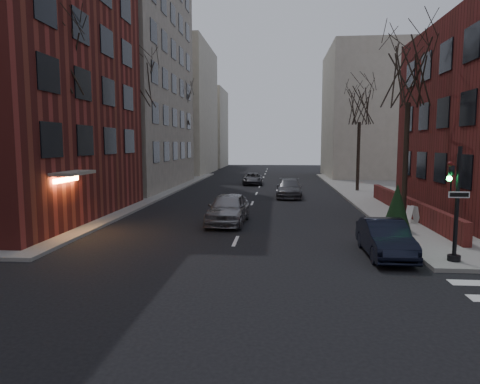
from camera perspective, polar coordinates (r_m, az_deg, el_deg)
name	(u,v)px	position (r m, az deg, el deg)	size (l,w,h in m)	color
building_left_tan	(80,40)	(45.48, -20.59, 18.45)	(18.00, 18.00, 28.00)	#9F9283
low_wall_right	(407,206)	(26.56, 21.41, -1.75)	(0.35, 16.00, 1.00)	#5C1C1A
building_distant_la	(162,111)	(63.68, -10.42, 10.64)	(14.00, 16.00, 18.00)	#C0B6A2
building_distant_ra	(383,114)	(57.88, 18.53, 9.85)	(14.00, 14.00, 16.00)	#C0B6A2
building_distant_lb	(197,129)	(79.67, -5.69, 8.41)	(10.00, 12.00, 14.00)	#C0B6A2
traffic_signal	(455,211)	(16.57, 26.72, -2.31)	(0.76, 0.44, 4.00)	black
tree_left_a	(57,55)	(23.24, -23.20, 16.45)	(4.18, 4.18, 10.26)	#2D231C
tree_left_b	(138,82)	(34.26, -13.43, 14.13)	(4.40, 4.40, 10.80)	#2D231C
tree_left_c	(180,109)	(47.59, -7.96, 10.96)	(3.96, 3.96, 9.72)	#2D231C
tree_right_a	(409,73)	(25.50, 21.65, 14.56)	(3.96, 3.96, 9.72)	#2D231C
tree_right_b	(360,105)	(39.01, 15.69, 11.14)	(3.74, 3.74, 9.18)	#2D231C
streetlamp_near	(129,144)	(29.96, -14.53, 6.25)	(0.36, 0.36, 6.28)	black
streetlamp_far	(190,144)	(49.26, -6.68, 6.41)	(0.36, 0.36, 6.28)	black
parked_sedan	(385,238)	(17.10, 18.78, -5.86)	(1.46, 4.19, 1.38)	black
car_lane_silver	(228,208)	(22.71, -1.59, -2.21)	(1.93, 4.79, 1.63)	gray
car_lane_gray	(289,188)	(34.16, 6.57, 0.48)	(1.98, 4.88, 1.42)	#45454A
car_lane_far	(253,179)	(44.62, 1.71, 1.78)	(2.00, 4.34, 1.21)	#424146
sandwich_board	(412,214)	(24.09, 21.99, -2.73)	(0.39, 0.54, 0.87)	silver
evergreen_shrub	(397,207)	(21.48, 20.19, -1.89)	(1.34, 1.34, 2.23)	black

